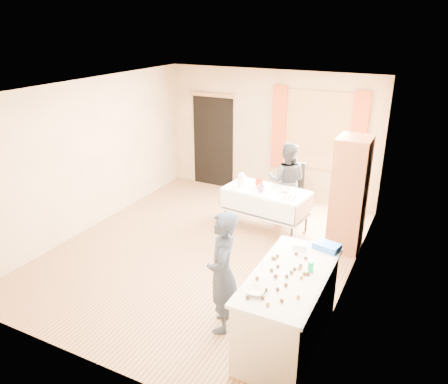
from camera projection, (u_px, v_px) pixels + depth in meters
The scene contains 29 objects.
floor at pixel (206, 250), 7.13m from camera, with size 4.50×5.50×0.02m, color #9E7047.
ceiling at pixel (203, 87), 6.15m from camera, with size 4.50×5.50×0.02m, color white.
wall_back at pixel (270, 134), 8.93m from camera, with size 4.50×0.02×2.60m, color tan.
wall_front at pixel (70, 257), 4.35m from camera, with size 4.50×0.02×2.60m, color tan.
wall_left at pixel (91, 155), 7.58m from camera, with size 0.02×5.50×2.60m, color tan.
wall_right at pixel (355, 200), 5.70m from camera, with size 0.02×5.50×2.60m, color tan.
window_frame at pixel (318, 131), 8.41m from camera, with size 1.32×0.06×1.52m, color olive.
window_pane at pixel (318, 131), 8.39m from camera, with size 1.20×0.02×1.40m, color white.
curtain_left at pixel (279, 127), 8.69m from camera, with size 0.28×0.06×1.65m, color #A73D1B.
curtain_right at pixel (359, 136), 8.04m from camera, with size 0.28×0.06×1.65m, color #A73D1B.
doorway at pixel (213, 142), 9.56m from camera, with size 0.95×0.04×2.00m, color black.
door_lintel at pixel (212, 95), 9.16m from camera, with size 1.05×0.06×0.08m, color olive.
cabinet at pixel (349, 195), 6.87m from camera, with size 0.50×0.60×1.86m, color brown.
counter at pixel (288, 308), 4.95m from camera, with size 0.79×1.66×0.91m.
party_table at pixel (266, 206), 7.67m from camera, with size 1.55×0.92×0.75m.
chair at pixel (292, 196), 8.55m from camera, with size 0.41×0.41×0.92m.
girl at pixel (222, 272), 5.08m from camera, with size 0.54×0.65×1.52m, color #1F2839.
woman at pixel (287, 181), 8.04m from camera, with size 0.79×0.66×1.45m, color black.
soda_can at pixel (311, 266), 4.80m from camera, with size 0.07×0.07×0.12m, color #0BA152.
mixing_bowl at pixel (255, 291), 4.43m from camera, with size 0.21×0.21×0.05m, color white.
foam_block at pixel (299, 247), 5.26m from camera, with size 0.15×0.10×0.08m, color white.
blue_basket at pixel (327, 246), 5.27m from camera, with size 0.30×0.20×0.08m, color blue.
pitcher at pixel (241, 180), 7.67m from camera, with size 0.11×0.11×0.22m, color silver.
cup_red at pixel (259, 183), 7.69m from camera, with size 0.16×0.16×0.11m, color #AE2B10.
cup_rainbow at pixel (261, 189), 7.44m from camera, with size 0.16×0.16×0.12m, color red.
small_bowl at pixel (286, 190), 7.46m from camera, with size 0.18×0.18×0.06m, color white.
pastry_tray at pixel (290, 198), 7.19m from camera, with size 0.28×0.20×0.02m, color white.
bottle at pixel (243, 177), 7.94m from camera, with size 0.09×0.09×0.17m, color white.
cake_balls at pixel (283, 276), 4.70m from camera, with size 0.54×1.11×0.04m.
Camera 1 is at (3.08, -5.46, 3.51)m, focal length 35.00 mm.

